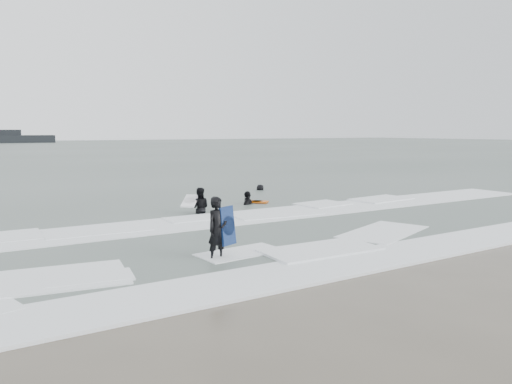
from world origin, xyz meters
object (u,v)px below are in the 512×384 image
surfer_right_near (248,205)px  vessel_horizon (2,138)px  surfer_wading (200,214)px  surfer_centre (218,261)px  surfer_right_far (260,191)px

surfer_right_near → vessel_horizon: size_ratio=0.07×
surfer_right_near → surfer_wading: bearing=-14.1°
surfer_centre → surfer_right_far: size_ratio=1.07×
surfer_wading → vessel_horizon: (2.87, 125.97, 1.28)m
surfer_wading → surfer_right_near: 2.94m
surfer_wading → surfer_right_near: size_ratio=0.90×
vessel_horizon → surfer_right_near: bearing=-90.1°
vessel_horizon → surfer_centre: bearing=-92.3°
surfer_centre → vessel_horizon: (5.39, 132.48, 1.28)m
surfer_centre → surfer_right_near: 9.21m
surfer_right_near → surfer_right_far: size_ratio=1.17×
surfer_right_far → surfer_right_near: bearing=25.9°
surfer_centre → vessel_horizon: bearing=73.8°
surfer_wading → vessel_horizon: 126.01m
surfer_centre → surfer_right_near: (5.27, 7.56, 0.00)m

